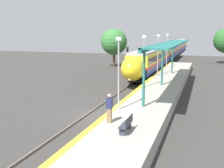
{
  "coord_description": "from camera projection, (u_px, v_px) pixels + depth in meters",
  "views": [
    {
      "loc": [
        7.87,
        -19.58,
        6.49
      ],
      "look_at": [
        0.56,
        2.24,
        2.18
      ],
      "focal_mm": 45.0,
      "sensor_mm": 36.0,
      "label": 1
    }
  ],
  "objects": [
    {
      "name": "ground_plane",
      "position": [
        96.0,
        116.0,
        21.9
      ],
      "size": [
        120.0,
        120.0,
        0.0
      ],
      "primitive_type": "plane",
      "color": "#383533"
    },
    {
      "name": "rail_left",
      "position": [
        88.0,
        114.0,
        22.11
      ],
      "size": [
        0.08,
        90.0,
        0.15
      ],
      "primitive_type": "cube",
      "color": "slate",
      "rests_on": "ground_plane"
    },
    {
      "name": "rail_right",
      "position": [
        105.0,
        116.0,
        21.66
      ],
      "size": [
        0.08,
        90.0,
        0.15
      ],
      "primitive_type": "cube",
      "color": "slate",
      "rests_on": "ground_plane"
    },
    {
      "name": "train",
      "position": [
        169.0,
        51.0,
        63.17
      ],
      "size": [
        2.79,
        70.49,
        3.92
      ],
      "color": "black",
      "rests_on": "ground_plane"
    },
    {
      "name": "platform_right",
      "position": [
        142.0,
        114.0,
        20.67
      ],
      "size": [
        4.01,
        64.0,
        1.03
      ],
      "color": "#9E998E",
      "rests_on": "ground_plane"
    },
    {
      "name": "platform_bench",
      "position": [
        127.0,
        124.0,
        15.4
      ],
      "size": [
        0.44,
        1.52,
        0.89
      ],
      "color": "#2D333D",
      "rests_on": "platform_right"
    },
    {
      "name": "person_waiting",
      "position": [
        109.0,
        108.0,
        16.94
      ],
      "size": [
        0.36,
        0.24,
        1.8
      ],
      "color": "#7F6647",
      "rests_on": "platform_right"
    },
    {
      "name": "railway_signal",
      "position": [
        127.0,
        59.0,
        39.35
      ],
      "size": [
        0.28,
        0.28,
        4.43
      ],
      "color": "#59595E",
      "rests_on": "ground_plane"
    },
    {
      "name": "lamppost_near",
      "position": [
        119.0,
        68.0,
        19.49
      ],
      "size": [
        0.36,
        0.2,
        5.11
      ],
      "color": "#9E9EA3",
      "rests_on": "platform_right"
    },
    {
      "name": "lamppost_mid",
      "position": [
        144.0,
        58.0,
        27.27
      ],
      "size": [
        0.36,
        0.2,
        5.11
      ],
      "color": "#9E9EA3",
      "rests_on": "platform_right"
    },
    {
      "name": "lamppost_far",
      "position": [
        158.0,
        52.0,
        35.05
      ],
      "size": [
        0.36,
        0.2,
        5.11
      ],
      "color": "#9E9EA3",
      "rests_on": "platform_right"
    },
    {
      "name": "lamppost_farthest",
      "position": [
        167.0,
        48.0,
        42.82
      ],
      "size": [
        0.36,
        0.2,
        5.11
      ],
      "color": "#9E9EA3",
      "rests_on": "platform_right"
    },
    {
      "name": "station_canopy",
      "position": [
        169.0,
        45.0,
        28.23
      ],
      "size": [
        2.02,
        20.97,
        4.39
      ],
      "color": "#1E6B66",
      "rests_on": "platform_right"
    },
    {
      "name": "background_tree_left",
      "position": [
        114.0,
        42.0,
        51.65
      ],
      "size": [
        4.84,
        4.84,
        7.03
      ],
      "color": "brown",
      "rests_on": "ground_plane"
    }
  ]
}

